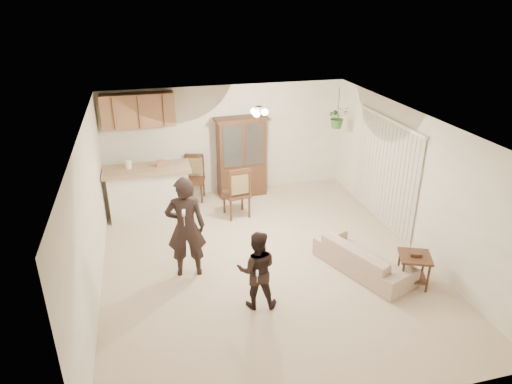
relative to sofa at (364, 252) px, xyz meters
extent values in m
plane|color=beige|center=(-1.55, 0.66, -0.37)|extent=(6.50, 6.50, 0.00)
cube|color=silver|center=(-1.55, 0.66, 2.13)|extent=(5.50, 6.50, 0.02)
cube|color=white|center=(-1.55, 3.91, 0.88)|extent=(5.50, 0.02, 2.50)
cube|color=white|center=(-1.55, -2.59, 0.88)|extent=(5.50, 0.02, 2.50)
cube|color=white|center=(-4.30, 0.66, 0.88)|extent=(0.02, 6.50, 2.50)
cube|color=white|center=(1.20, 0.66, 0.88)|extent=(0.02, 6.50, 2.50)
cube|color=white|center=(-3.40, 3.01, 0.13)|extent=(1.60, 0.55, 1.00)
cube|color=#9F7A5F|center=(-3.40, 3.01, 0.68)|extent=(1.75, 0.70, 0.08)
cube|color=brown|center=(-3.45, 3.73, 1.73)|extent=(1.50, 0.34, 0.70)
imported|color=#2E6227|center=(0.75, 3.06, 1.48)|extent=(0.43, 0.37, 0.48)
cylinder|color=#29241E|center=(0.75, 3.06, 1.81)|extent=(0.01, 0.01, 0.65)
imported|color=#C0B99E|center=(0.00, 0.00, 0.00)|extent=(1.38, 2.01, 0.73)
imported|color=black|center=(-2.88, 0.65, 0.53)|extent=(0.70, 0.51, 1.80)
imported|color=black|center=(-1.98, -0.45, 0.31)|extent=(0.76, 0.65, 1.35)
cube|color=#352113|center=(-1.29, 3.62, -0.01)|extent=(1.10, 0.49, 0.72)
cube|color=#352113|center=(-1.29, 3.62, 0.89)|extent=(1.09, 0.44, 1.07)
cube|color=silver|center=(-1.29, 3.62, 0.89)|extent=(0.93, 0.07, 0.94)
cube|color=#352113|center=(-1.29, 3.62, 1.44)|extent=(1.19, 0.51, 0.05)
cube|color=#352113|center=(0.60, -0.56, 0.15)|extent=(0.64, 0.64, 0.04)
cube|color=#352113|center=(0.60, -0.56, -0.22)|extent=(0.54, 0.54, 0.03)
cube|color=#352113|center=(0.60, -0.56, 0.20)|extent=(0.21, 0.18, 0.06)
cube|color=#352113|center=(-3.78, 3.40, 0.06)|extent=(0.52, 0.52, 0.05)
cube|color=#9B864D|center=(-3.78, 3.40, 0.31)|extent=(0.31, 0.12, 0.37)
cube|color=#352113|center=(-3.78, 3.40, 0.55)|extent=(0.38, 0.14, 0.07)
cube|color=#352113|center=(-2.40, 3.59, 0.09)|extent=(0.56, 0.56, 0.05)
cube|color=#9B864D|center=(-2.40, 3.59, 0.37)|extent=(0.34, 0.13, 0.40)
cube|color=#352113|center=(-2.40, 3.59, 0.63)|extent=(0.41, 0.15, 0.08)
cube|color=#352113|center=(-1.64, 2.57, 0.13)|extent=(0.57, 0.57, 0.05)
cube|color=#9B864D|center=(-1.64, 2.57, 0.43)|extent=(0.37, 0.10, 0.43)
cube|color=#352113|center=(-1.64, 2.57, 0.71)|extent=(0.45, 0.11, 0.09)
cube|color=white|center=(-2.93, 0.24, 0.98)|extent=(0.06, 0.16, 0.05)
cube|color=white|center=(-2.04, -0.73, 0.40)|extent=(0.06, 0.11, 0.03)
camera|label=1|loc=(-3.39, -5.93, 4.04)|focal=32.00mm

